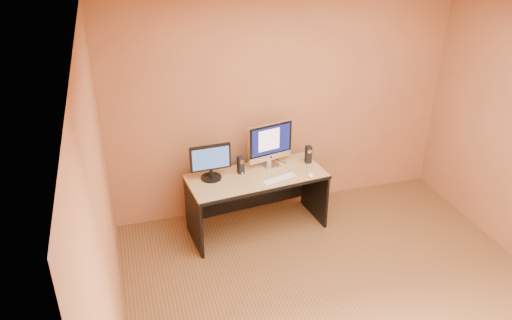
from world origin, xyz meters
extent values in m
plane|color=brown|center=(0.00, 0.00, 0.00)|extent=(4.00, 4.00, 0.00)
plane|color=white|center=(0.00, 0.00, 2.60)|extent=(4.00, 4.00, 0.00)
cube|color=silver|center=(-0.24, 1.36, 0.70)|extent=(0.41, 0.21, 0.02)
ellipsoid|color=white|center=(0.10, 1.33, 0.70)|extent=(0.06, 0.10, 0.03)
cylinder|color=black|center=(-0.11, 1.78, 0.69)|extent=(0.12, 0.18, 0.01)
cylinder|color=black|center=(-0.24, 1.80, 0.69)|extent=(0.04, 0.17, 0.01)
camera|label=1|loc=(-1.80, -3.01, 3.33)|focal=35.00mm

